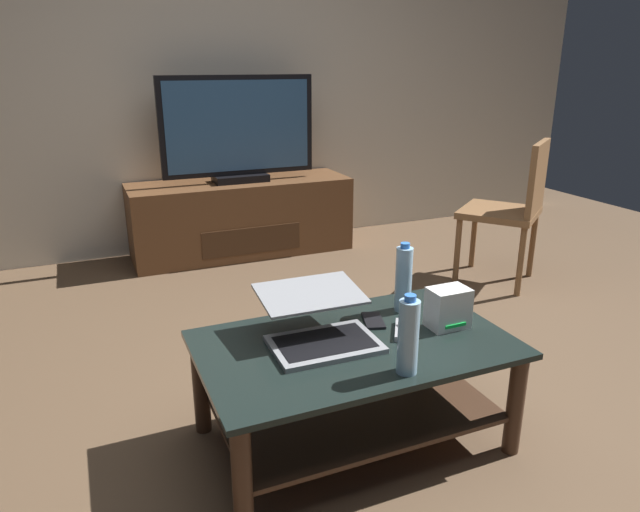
# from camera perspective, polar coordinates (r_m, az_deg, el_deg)

# --- Properties ---
(ground_plane) EXTENTS (7.68, 7.68, 0.00)m
(ground_plane) POSITION_cam_1_polar(r_m,az_deg,el_deg) (2.42, 4.40, -14.70)
(ground_plane) COLOR brown
(back_wall) EXTENTS (6.40, 0.12, 2.80)m
(back_wall) POSITION_cam_1_polar(r_m,az_deg,el_deg) (4.35, -11.09, 19.29)
(back_wall) COLOR beige
(back_wall) RESTS_ON ground
(coffee_table) EXTENTS (1.08, 0.66, 0.40)m
(coffee_table) POSITION_cam_1_polar(r_m,az_deg,el_deg) (2.09, 3.39, -11.57)
(coffee_table) COLOR black
(coffee_table) RESTS_ON ground
(media_cabinet) EXTENTS (1.56, 0.50, 0.53)m
(media_cabinet) POSITION_cam_1_polar(r_m,az_deg,el_deg) (4.20, -7.79, 3.83)
(media_cabinet) COLOR brown
(media_cabinet) RESTS_ON ground
(television) EXTENTS (1.07, 0.20, 0.72)m
(television) POSITION_cam_1_polar(r_m,az_deg,el_deg) (4.07, -8.08, 12.13)
(television) COLOR black
(television) RESTS_ON media_cabinet
(dining_chair) EXTENTS (0.62, 0.62, 0.89)m
(dining_chair) POSITION_cam_1_polar(r_m,az_deg,el_deg) (3.70, 18.66, 4.85)
(dining_chair) COLOR brown
(dining_chair) RESTS_ON ground
(laptop) EXTENTS (0.38, 0.40, 0.16)m
(laptop) POSITION_cam_1_polar(r_m,az_deg,el_deg) (2.01, -0.14, -6.69)
(laptop) COLOR gray
(laptop) RESTS_ON coffee_table
(router_box) EXTENTS (0.15, 0.11, 0.15)m
(router_box) POSITION_cam_1_polar(r_m,az_deg,el_deg) (2.16, 12.59, -5.04)
(router_box) COLOR white
(router_box) RESTS_ON coffee_table
(water_bottle_near) EXTENTS (0.06, 0.06, 0.28)m
(water_bottle_near) POSITION_cam_1_polar(r_m,az_deg,el_deg) (2.25, 8.26, -2.22)
(water_bottle_near) COLOR #99C6E5
(water_bottle_near) RESTS_ON coffee_table
(water_bottle_far) EXTENTS (0.07, 0.07, 0.26)m
(water_bottle_far) POSITION_cam_1_polar(r_m,az_deg,el_deg) (1.81, 8.75, -7.89)
(water_bottle_far) COLOR #99C6E5
(water_bottle_far) RESTS_ON coffee_table
(cell_phone) EXTENTS (0.11, 0.15, 0.01)m
(cell_phone) POSITION_cam_1_polar(r_m,az_deg,el_deg) (2.18, 5.29, -6.39)
(cell_phone) COLOR black
(cell_phone) RESTS_ON coffee_table
(tv_remote) EXTENTS (0.12, 0.16, 0.02)m
(tv_remote) POSITION_cam_1_polar(r_m,az_deg,el_deg) (2.11, 8.07, -7.27)
(tv_remote) COLOR #99999E
(tv_remote) RESTS_ON coffee_table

